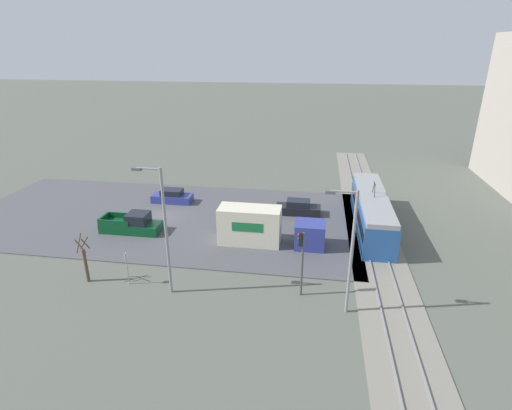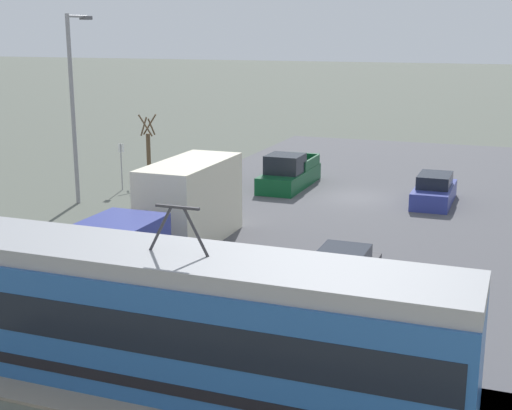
# 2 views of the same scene
# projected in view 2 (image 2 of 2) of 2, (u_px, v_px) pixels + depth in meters

# --- Properties ---
(ground_plane) EXTENTS (320.00, 320.00, 0.00)m
(ground_plane) POSITION_uv_depth(u_px,v_px,m) (355.00, 199.00, 36.44)
(ground_plane) COLOR #565B51
(road_surface) EXTENTS (18.98, 39.40, 0.08)m
(road_surface) POSITION_uv_depth(u_px,v_px,m) (355.00, 198.00, 36.43)
(road_surface) COLOR #4C4C51
(road_surface) RESTS_ON ground
(rail_bed) EXTENTS (58.33, 4.40, 0.22)m
(rail_bed) POSITION_uv_depth(u_px,v_px,m) (163.00, 379.00, 17.51)
(rail_bed) COLOR gray
(rail_bed) RESTS_ON ground
(light_rail_tram) EXTENTS (13.74, 2.78, 4.39)m
(light_rail_tram) POSITION_uv_depth(u_px,v_px,m) (181.00, 320.00, 16.95)
(light_rail_tram) COLOR #235193
(light_rail_tram) RESTS_ON ground
(box_truck) EXTENTS (2.32, 9.13, 3.27)m
(box_truck) POSITION_uv_depth(u_px,v_px,m) (177.00, 212.00, 27.35)
(box_truck) COLOR navy
(box_truck) RESTS_ON ground
(pickup_truck) EXTENTS (2.00, 5.55, 1.89)m
(pickup_truck) POSITION_uv_depth(u_px,v_px,m) (289.00, 174.00, 38.65)
(pickup_truck) COLOR #0C4723
(pickup_truck) RESTS_ON ground
(sedan_car_0) EXTENTS (1.77, 4.55, 1.48)m
(sedan_car_0) POSITION_uv_depth(u_px,v_px,m) (341.00, 277.00, 22.77)
(sedan_car_0) COLOR black
(sedan_car_0) RESTS_ON ground
(sedan_car_1) EXTENTS (1.78, 4.38, 1.46)m
(sedan_car_1) POSITION_uv_depth(u_px,v_px,m) (434.00, 191.00, 35.04)
(sedan_car_1) COLOR navy
(sedan_car_1) RESTS_ON ground
(street_tree) EXTENTS (0.90, 0.75, 3.75)m
(street_tree) POSITION_uv_depth(u_px,v_px,m) (148.00, 150.00, 40.95)
(street_tree) COLOR brown
(street_tree) RESTS_ON ground
(street_lamp_near_crossing) EXTENTS (0.36, 1.95, 9.15)m
(street_lamp_near_crossing) POSITION_uv_depth(u_px,v_px,m) (74.00, 98.00, 34.47)
(street_lamp_near_crossing) COLOR gray
(street_lamp_near_crossing) RESTS_ON ground
(no_parking_sign) EXTENTS (0.32, 0.08, 2.51)m
(no_parking_sign) POSITION_uv_depth(u_px,v_px,m) (121.00, 162.00, 38.10)
(no_parking_sign) COLOR gray
(no_parking_sign) RESTS_ON ground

